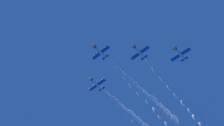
{
  "coord_description": "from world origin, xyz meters",
  "views": [
    {
      "loc": [
        34.78,
        27.18,
        1.68
      ],
      "look_at": [
        -9.25,
        6.21,
        88.66
      ],
      "focal_mm": 44.73,
      "sensor_mm": 36.0,
      "label": 1
    }
  ],
  "objects_px": {
    "airplane_lead": "(100,52)",
    "airplane_slot_tail": "(180,54)",
    "airplane_left_wingman": "(139,52)",
    "airplane_right_wingman": "(96,84)"
  },
  "relations": [
    {
      "from": "airplane_lead",
      "to": "airplane_slot_tail",
      "type": "distance_m",
      "value": 27.67
    },
    {
      "from": "airplane_lead",
      "to": "airplane_left_wingman",
      "type": "relative_size",
      "value": 1.0
    },
    {
      "from": "airplane_lead",
      "to": "airplane_right_wingman",
      "type": "height_order",
      "value": "airplane_lead"
    },
    {
      "from": "airplane_left_wingman",
      "to": "airplane_slot_tail",
      "type": "bearing_deg",
      "value": 116.08
    },
    {
      "from": "airplane_left_wingman",
      "to": "airplane_right_wingman",
      "type": "distance_m",
      "value": 20.01
    },
    {
      "from": "airplane_left_wingman",
      "to": "airplane_right_wingman",
      "type": "height_order",
      "value": "airplane_left_wingman"
    },
    {
      "from": "airplane_left_wingman",
      "to": "airplane_lead",
      "type": "bearing_deg",
      "value": -63.98
    },
    {
      "from": "airplane_lead",
      "to": "airplane_slot_tail",
      "type": "height_order",
      "value": "airplane_lead"
    },
    {
      "from": "airplane_lead",
      "to": "airplane_right_wingman",
      "type": "xyz_separation_m",
      "value": [
        -11.16,
        -7.03,
        -0.43
      ]
    },
    {
      "from": "airplane_right_wingman",
      "to": "airplane_slot_tail",
      "type": "bearing_deg",
      "value": 91.76
    }
  ]
}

